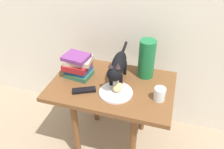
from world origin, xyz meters
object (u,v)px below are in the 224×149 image
(book_stack, at_px, (78,66))
(green_vase, at_px, (147,59))
(candle_jar, at_px, (160,95))
(bread_roll, at_px, (118,87))
(tv_remote, at_px, (84,90))
(side_table, at_px, (112,94))
(cat, at_px, (118,66))
(plate, at_px, (116,92))

(book_stack, distance_m, green_vase, 0.47)
(book_stack, xyz_separation_m, candle_jar, (0.58, -0.10, -0.04))
(bread_roll, distance_m, tv_remote, 0.22)
(side_table, distance_m, green_vase, 0.34)
(cat, relative_size, tv_remote, 3.19)
(bread_roll, bearing_deg, tv_remote, -165.10)
(side_table, xyz_separation_m, candle_jar, (0.32, -0.06, 0.12))
(plate, relative_size, book_stack, 1.09)
(side_table, relative_size, green_vase, 3.02)
(plate, height_order, bread_roll, bread_roll)
(bread_roll, distance_m, candle_jar, 0.26)
(green_vase, relative_size, candle_jar, 3.20)
(cat, xyz_separation_m, candle_jar, (0.29, -0.10, -0.09))
(side_table, bearing_deg, cat, 49.63)
(bread_roll, relative_size, green_vase, 0.29)
(plate, relative_size, tv_remote, 1.43)
(side_table, distance_m, plate, 0.13)
(book_stack, xyz_separation_m, tv_remote, (0.11, -0.16, -0.07))
(book_stack, distance_m, candle_jar, 0.59)
(bread_roll, distance_m, cat, 0.14)
(green_vase, bearing_deg, tv_remote, -139.77)
(cat, relative_size, candle_jar, 5.64)
(plate, xyz_separation_m, book_stack, (-0.31, 0.12, 0.07))
(plate, xyz_separation_m, candle_jar, (0.27, 0.02, 0.03))
(plate, bearing_deg, cat, 99.26)
(side_table, xyz_separation_m, bread_roll, (0.06, -0.07, 0.12))
(plate, distance_m, tv_remote, 0.20)
(cat, height_order, candle_jar, cat)
(cat, bearing_deg, bread_roll, -74.70)
(candle_jar, bearing_deg, tv_remote, -172.77)
(green_vase, bearing_deg, book_stack, -163.57)
(book_stack, bearing_deg, green_vase, 16.43)
(side_table, height_order, bread_roll, bread_roll)
(side_table, height_order, tv_remote, tv_remote)
(plate, xyz_separation_m, bread_roll, (0.01, 0.01, 0.03))
(candle_jar, bearing_deg, green_vase, 118.58)
(side_table, bearing_deg, tv_remote, -140.35)
(side_table, distance_m, cat, 0.22)
(book_stack, height_order, green_vase, green_vase)
(cat, height_order, tv_remote, cat)
(plate, bearing_deg, side_table, 120.98)
(plate, distance_m, cat, 0.17)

